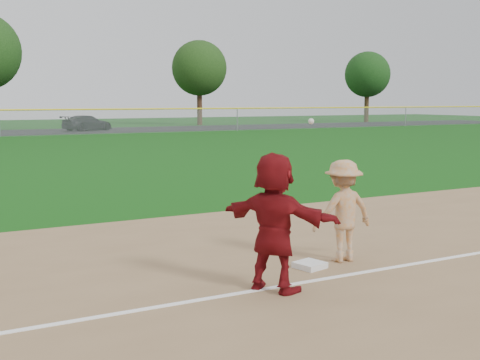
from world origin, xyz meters
name	(u,v)px	position (x,y,z in m)	size (l,w,h in m)	color
ground	(283,270)	(0.00, 0.00, 0.00)	(160.00, 160.00, 0.00)	#0F480D
foul_line	(311,281)	(0.00, -0.80, 0.03)	(60.00, 0.10, 0.01)	white
first_base	(310,265)	(0.41, -0.18, 0.07)	(0.43, 0.43, 0.10)	silver
base_runner	(274,222)	(-0.70, -0.89, 1.02)	(1.86, 0.59, 2.00)	maroon
car_right	(87,123)	(8.03, 46.18, 0.69)	(1.91, 4.69, 1.36)	black
first_base_play	(343,211)	(1.15, -0.06, 0.89)	(1.21, 0.71, 2.43)	#9D9DA0
tree_3	(199,68)	(22.00, 52.80, 6.16)	(6.00, 6.00, 9.19)	#382014
tree_4	(367,75)	(44.00, 51.20, 5.85)	(5.60, 5.60, 8.67)	#332412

